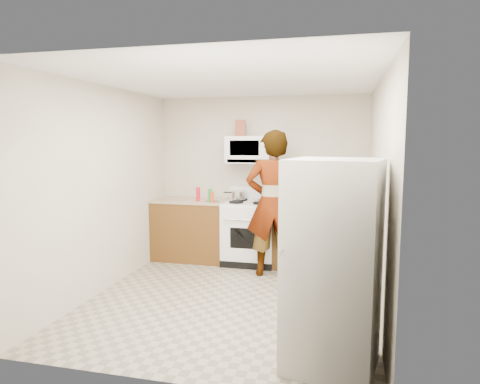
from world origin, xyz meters
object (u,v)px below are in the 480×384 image
(person, at_px, (272,204))
(saucepan, at_px, (238,195))
(kettle, at_px, (303,196))
(gas_range, at_px, (250,231))
(fridge, at_px, (333,265))
(microwave, at_px, (252,150))

(person, xyz_separation_m, saucepan, (-0.61, 0.57, 0.02))
(person, distance_m, saucepan, 0.84)
(person, bearing_deg, saucepan, -57.65)
(person, bearing_deg, kettle, -137.92)
(gas_range, relative_size, person, 0.57)
(gas_range, bearing_deg, saucepan, 155.87)
(gas_range, height_order, kettle, gas_range)
(kettle, bearing_deg, gas_range, -177.22)
(fridge, xyz_separation_m, saucepan, (-1.48, 2.82, 0.16))
(gas_range, height_order, saucepan, gas_range)
(microwave, bearing_deg, kettle, -3.34)
(microwave, xyz_separation_m, person, (0.41, -0.61, -0.71))
(kettle, distance_m, saucepan, 0.98)
(fridge, relative_size, kettle, 9.31)
(kettle, relative_size, saucepan, 0.85)
(gas_range, relative_size, microwave, 1.49)
(microwave, relative_size, saucepan, 3.52)
(gas_range, relative_size, fridge, 0.66)
(gas_range, xyz_separation_m, fridge, (1.27, -2.72, 0.36))
(person, distance_m, fridge, 2.41)
(gas_range, bearing_deg, kettle, 6.09)
(fridge, xyz_separation_m, kettle, (-0.50, 2.81, 0.18))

